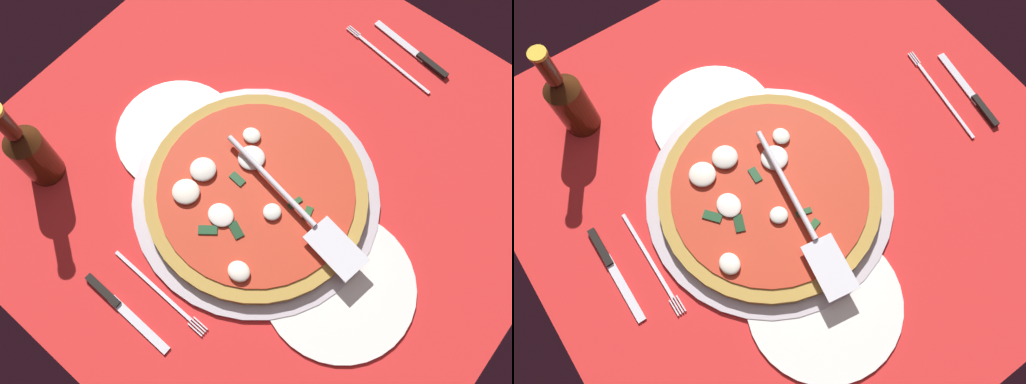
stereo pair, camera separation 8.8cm
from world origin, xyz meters
TOP-DOWN VIEW (x-y plane):
  - ground_plane at (0.00, 0.00)cm, footprint 93.98×93.98cm
  - pizza_pan at (-1.51, 5.98)cm, footprint 43.13×43.13cm
  - dinner_plate_left at (-21.88, 9.42)cm, footprint 25.38×25.38cm
  - dinner_plate_right at (17.22, 5.81)cm, footprint 22.67×22.67cm
  - pizza at (-1.34, 6.14)cm, footprint 38.41×38.41cm
  - pizza_server at (-9.42, 4.66)cm, footprint 31.44×8.21cm
  - place_setting_near at (-5.10, -34.83)cm, footprint 21.72×13.45cm
  - place_setting_far at (1.54, 32.00)cm, footprint 21.91×13.38cm
  - beer_bottle at (30.23, 26.02)cm, footprint 6.28×6.28cm

SIDE VIEW (x-z plane):
  - ground_plane at x=0.00cm, z-range -0.80..0.00cm
  - place_setting_far at x=1.54cm, z-range -0.35..1.05cm
  - place_setting_near at x=-5.10cm, z-range -0.34..1.06cm
  - dinner_plate_left at x=-21.88cm, z-range 0.00..1.00cm
  - dinner_plate_right at x=17.22cm, z-range 0.00..1.00cm
  - pizza_pan at x=-1.51cm, z-range 0.00..1.16cm
  - pizza at x=-1.34cm, z-range 0.55..3.87cm
  - pizza_server at x=-9.42cm, z-range 4.32..5.32cm
  - beer_bottle at x=30.23cm, z-range -2.70..18.63cm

